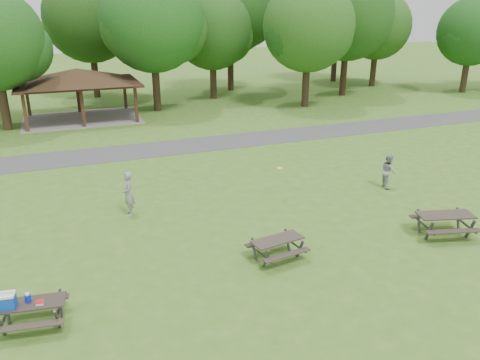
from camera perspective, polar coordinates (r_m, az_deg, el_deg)
name	(u,v)px	position (r m, az deg, el deg)	size (l,w,h in m)	color
ground	(256,258)	(16.07, 1.93, -9.47)	(160.00, 160.00, 0.00)	#406C1F
asphalt_path	(164,148)	(28.49, -9.29, 3.84)	(120.00, 3.20, 0.02)	#424244
pavilion	(77,78)	(37.13, -19.22, 11.66)	(8.60, 7.01, 3.76)	#3D2216
tree_row_e	(154,23)	(38.58, -10.49, 18.28)	(8.40, 8.00, 11.02)	black
tree_row_f	(213,32)	(43.55, -3.28, 17.53)	(7.35, 7.00, 9.55)	black
tree_row_g	(309,28)	(40.01, 8.44, 17.81)	(7.77, 7.40, 10.25)	black
tree_row_h	(349,18)	(46.12, 13.10, 18.70)	(8.61, 8.20, 11.37)	black
tree_row_i	(378,28)	(52.48, 16.45, 17.34)	(7.14, 6.80, 9.52)	black
tree_row_j	(472,34)	(51.68, 26.43, 15.69)	(6.72, 6.40, 8.96)	#2E2114
tree_deep_b	(91,20)	(45.95, -17.75, 18.11)	(8.40, 8.00, 11.13)	#2F2015
tree_deep_c	(231,13)	(47.80, -1.08, 19.74)	(8.82, 8.40, 11.90)	black
tree_deep_d	(338,16)	(55.00, 11.87, 18.99)	(8.40, 8.00, 11.27)	black
picnic_table_near	(23,305)	(13.81, -24.92, -13.69)	(1.93, 1.64, 1.21)	#2B231F
picnic_table_middle	(277,244)	(15.80, 4.56, -7.75)	(1.93, 1.64, 0.76)	#332924
picnic_table_far	(445,219)	(18.85, 23.71, -4.41)	(2.39, 2.11, 0.88)	#312823
frisbee_in_flight	(280,168)	(20.31, 4.86, 1.45)	(0.32, 0.32, 0.02)	yellow
frisbee_thrower	(128,194)	(19.38, -13.46, -1.64)	(0.67, 0.44, 1.83)	gray
frisbee_catcher	(388,171)	(22.84, 17.63, 1.05)	(0.78, 0.61, 1.61)	#9C9C9E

